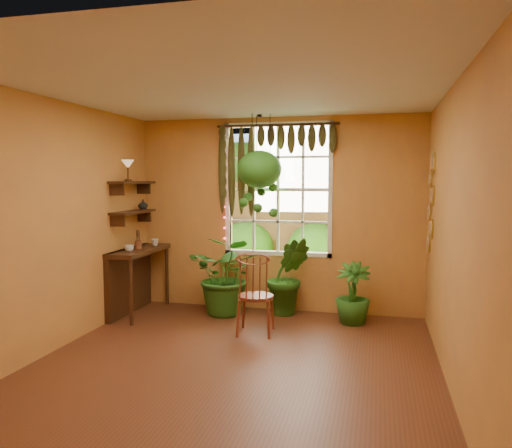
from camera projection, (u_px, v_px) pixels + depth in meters
The scene contains 23 objects.
floor at pixel (232, 367), 4.91m from camera, with size 4.50×4.50×0.00m, color #5E2E1A.
ceiling at pixel (231, 88), 4.67m from camera, with size 4.50×4.50×0.00m, color silver.
wall_back at pixel (278, 215), 6.97m from camera, with size 4.00×4.00×0.00m, color #BA793F.
wall_left at pixel (50, 226), 5.27m from camera, with size 4.50×4.50×0.00m, color #BA793F.
wall_right at pixel (453, 237), 4.32m from camera, with size 4.50×4.50×0.00m, color #BA793F.
window at pixel (278, 190), 6.97m from camera, with size 1.52×0.10×1.86m.
valance_vine at pixel (271, 148), 6.82m from camera, with size 1.70×0.12×1.10m.
string_lights at pixel (224, 186), 7.05m from camera, with size 0.03×0.03×1.54m, color #FF2633, non-canonical shape.
wall_plates at pixel (431, 204), 6.04m from camera, with size 0.04×0.32×1.10m, color beige, non-canonical shape.
counter_ledge at pixel (132, 273), 6.86m from camera, with size 0.40×1.20×0.90m.
shelf_lower at pixel (133, 212), 6.78m from camera, with size 0.25×0.90×0.04m, color #3D1E10.
shelf_upper at pixel (133, 183), 6.74m from camera, with size 0.25×0.90×0.04m, color #3D1E10.
backyard at pixel (327, 204), 11.39m from camera, with size 14.00×10.00×12.00m.
windsor_chair at pixel (255, 307), 5.93m from camera, with size 0.46×0.49×1.14m.
potted_plant_left at pixel (228, 275), 6.78m from camera, with size 0.97×0.84×1.08m, color #1F4F15.
potted_plant_mid at pixel (288, 276), 6.79m from camera, with size 0.58×0.47×1.06m, color #1F4F15.
potted_plant_right at pixel (353, 293), 6.37m from camera, with size 0.44×0.44×0.79m, color #1F4F15.
hanging_basket at pixel (260, 175), 6.64m from camera, with size 0.59×0.59×1.38m.
cup_a at pixel (129, 248), 6.50m from camera, with size 0.12×0.12×0.09m, color silver.
cup_b at pixel (155, 242), 7.11m from camera, with size 0.10×0.10×0.10m, color beige.
brush_jar at pixel (138, 239), 6.78m from camera, with size 0.09×0.09×0.33m.
shelf_vase at pixel (143, 204), 7.05m from camera, with size 0.14×0.14×0.14m, color #B2AD99.
tiffany_lamp at pixel (128, 165), 6.57m from camera, with size 0.17×0.17×0.28m.
Camera 1 is at (1.36, -4.57, 1.85)m, focal length 35.00 mm.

